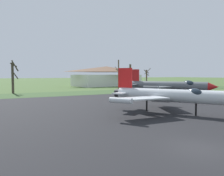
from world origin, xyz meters
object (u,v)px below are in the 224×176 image
at_px(jet_fighter_front_left, 169,86).
at_px(info_placard_front_left, 220,98).
at_px(jet_fighter_rear_center, 170,95).
at_px(visitor_building, 107,76).

relative_size(jet_fighter_front_left, info_placard_front_left, 15.29).
bearing_deg(jet_fighter_rear_center, info_placard_front_left, 17.51).
bearing_deg(info_placard_front_left, visitor_building, 83.13).
bearing_deg(jet_fighter_front_left, jet_fighter_rear_center, -132.05).
bearing_deg(jet_fighter_front_left, visitor_building, 77.33).
height_order(info_placard_front_left, visitor_building, visitor_building).
relative_size(jet_fighter_rear_center, visitor_building, 0.49).
height_order(jet_fighter_front_left, jet_fighter_rear_center, jet_fighter_front_left).
distance_m(info_placard_front_left, jet_fighter_rear_center, 16.66).
relative_size(jet_fighter_front_left, jet_fighter_rear_center, 1.09).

